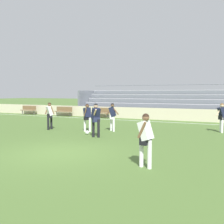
{
  "coord_description": "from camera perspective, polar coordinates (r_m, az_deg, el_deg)",
  "views": [
    {
      "loc": [
        5.86,
        -7.62,
        2.22
      ],
      "look_at": [
        -0.74,
        6.13,
        1.09
      ],
      "focal_mm": 41.21,
      "sensor_mm": 36.0,
      "label": 1
    }
  ],
  "objects": [
    {
      "name": "bench_near_wall_gap",
      "position": [
        25.15,
        -10.66,
        0.33
      ],
      "size": [
        1.8,
        0.4,
        0.9
      ],
      "color": "brown",
      "rests_on": "ground"
    },
    {
      "name": "player_dark_deep_cover",
      "position": [
        14.91,
        0.09,
        -0.57
      ],
      "size": [
        0.66,
        0.46,
        1.64
      ],
      "color": "white",
      "rests_on": "ground"
    },
    {
      "name": "bench_far_left",
      "position": [
        28.02,
        -18.03,
        0.59
      ],
      "size": [
        1.8,
        0.4,
        0.9
      ],
      "color": "brown",
      "rests_on": "ground"
    },
    {
      "name": "sideline_wall",
      "position": [
        21.75,
        9.92,
        -0.41
      ],
      "size": [
        48.0,
        0.16,
        0.98
      ],
      "primitive_type": "cube",
      "color": "beige",
      "rests_on": "ground"
    },
    {
      "name": "player_dark_overlapping",
      "position": [
        14.82,
        -5.5,
        -0.72
      ],
      "size": [
        0.46,
        0.62,
        1.61
      ],
      "color": "white",
      "rests_on": "ground"
    },
    {
      "name": "player_white_wide_left",
      "position": [
        7.68,
        7.46,
        -5.25
      ],
      "size": [
        0.46,
        0.53,
        1.62
      ],
      "color": "white",
      "rests_on": "ground"
    },
    {
      "name": "player_dark_on_ball",
      "position": [
        12.86,
        -3.6,
        -1.17
      ],
      "size": [
        0.52,
        0.69,
        1.7
      ],
      "color": "black",
      "rests_on": "ground"
    },
    {
      "name": "bleacher_stand",
      "position": [
        23.59,
        15.88,
        1.9
      ],
      "size": [
        20.28,
        3.54,
        3.05
      ],
      "color": "#B2B2B7",
      "rests_on": "ground"
    },
    {
      "name": "field_line_sideline",
      "position": [
        20.34,
        8.74,
        -2.08
      ],
      "size": [
        44.0,
        0.12,
        0.01
      ],
      "primitive_type": "cube",
      "color": "white",
      "rests_on": "ground"
    },
    {
      "name": "soccer_ball",
      "position": [
        13.88,
        -5.52,
        -4.54
      ],
      "size": [
        0.22,
        0.22,
        0.22
      ],
      "primitive_type": "sphere",
      "color": "white",
      "rests_on": "ground"
    },
    {
      "name": "player_dark_challenging",
      "position": [
        15.69,
        23.16,
        -0.65
      ],
      "size": [
        0.63,
        0.53,
        1.65
      ],
      "color": "white",
      "rests_on": "ground"
    },
    {
      "name": "bench_far_right",
      "position": [
        23.01,
        -2.56,
        0.04
      ],
      "size": [
        1.8,
        0.4,
        0.9
      ],
      "color": "brown",
      "rests_on": "ground"
    },
    {
      "name": "player_white_trailing_run",
      "position": [
        16.06,
        -13.67,
        -0.32
      ],
      "size": [
        0.62,
        0.5,
        1.65
      ],
      "color": "black",
      "rests_on": "ground"
    },
    {
      "name": "ground_plane",
      "position": [
        9.87,
        -11.75,
        -8.87
      ],
      "size": [
        160.0,
        160.0,
        0.0
      ],
      "primitive_type": "plane",
      "color": "#4C6B30"
    }
  ]
}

